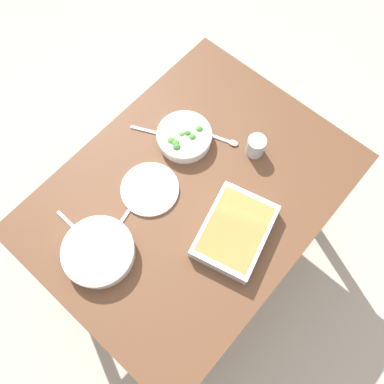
# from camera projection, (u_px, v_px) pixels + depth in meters

# --- Properties ---
(ground_plane) EXTENTS (6.00, 6.00, 0.00)m
(ground_plane) POSITION_uv_depth(u_px,v_px,m) (192.00, 243.00, 2.18)
(ground_plane) COLOR #B2A899
(dining_table) EXTENTS (1.20, 0.90, 0.74)m
(dining_table) POSITION_uv_depth(u_px,v_px,m) (192.00, 201.00, 1.57)
(dining_table) COLOR brown
(dining_table) RESTS_ON ground_plane
(stew_bowl) EXTENTS (0.25, 0.25, 0.06)m
(stew_bowl) POSITION_uv_depth(u_px,v_px,m) (99.00, 252.00, 1.37)
(stew_bowl) COLOR white
(stew_bowl) RESTS_ON dining_table
(broccoli_bowl) EXTENTS (0.22, 0.22, 0.06)m
(broccoli_bowl) POSITION_uv_depth(u_px,v_px,m) (184.00, 137.00, 1.55)
(broccoli_bowl) COLOR white
(broccoli_bowl) RESTS_ON dining_table
(baking_dish) EXTENTS (0.35, 0.29, 0.06)m
(baking_dish) POSITION_uv_depth(u_px,v_px,m) (235.00, 231.00, 1.40)
(baking_dish) COLOR silver
(baking_dish) RESTS_ON dining_table
(drink_cup) EXTENTS (0.07, 0.07, 0.08)m
(drink_cup) POSITION_uv_depth(u_px,v_px,m) (256.00, 147.00, 1.52)
(drink_cup) COLOR #B2BCC6
(drink_cup) RESTS_ON dining_table
(side_plate) EXTENTS (0.22, 0.22, 0.01)m
(side_plate) POSITION_uv_depth(u_px,v_px,m) (150.00, 189.00, 1.49)
(side_plate) COLOR white
(side_plate) RESTS_ON dining_table
(spoon_by_stew) EXTENTS (0.03, 0.18, 0.01)m
(spoon_by_stew) POSITION_uv_depth(u_px,v_px,m) (78.00, 232.00, 1.43)
(spoon_by_stew) COLOR silver
(spoon_by_stew) RESTS_ON dining_table
(spoon_by_broccoli) EXTENTS (0.09, 0.17, 0.01)m
(spoon_by_broccoli) POSITION_uv_depth(u_px,v_px,m) (157.00, 133.00, 1.58)
(spoon_by_broccoli) COLOR silver
(spoon_by_broccoli) RESTS_ON dining_table
(spoon_spare) EXTENTS (0.07, 0.17, 0.01)m
(spoon_spare) POSITION_uv_depth(u_px,v_px,m) (223.00, 140.00, 1.57)
(spoon_spare) COLOR silver
(spoon_spare) RESTS_ON dining_table
(fork_on_table) EXTENTS (0.18, 0.05, 0.01)m
(fork_on_table) POSITION_uv_depth(u_px,v_px,m) (128.00, 211.00, 1.46)
(fork_on_table) COLOR silver
(fork_on_table) RESTS_ON dining_table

